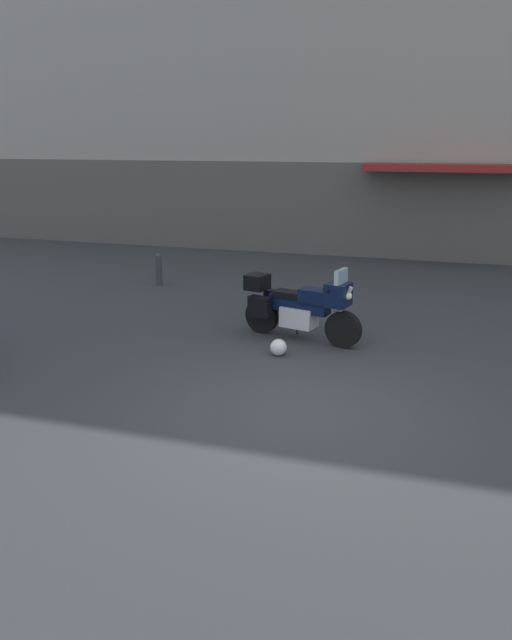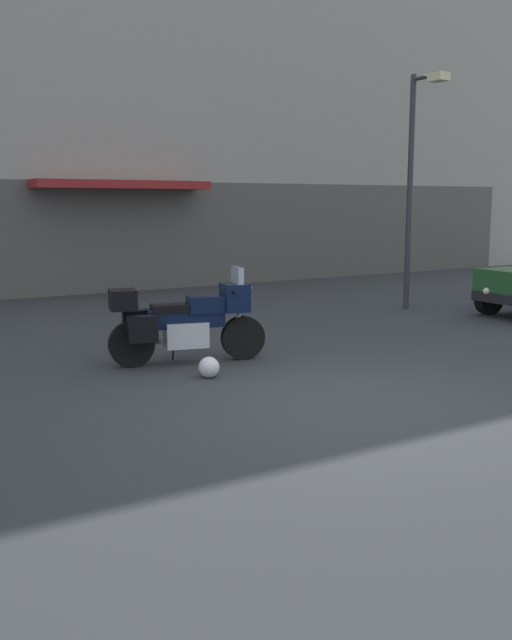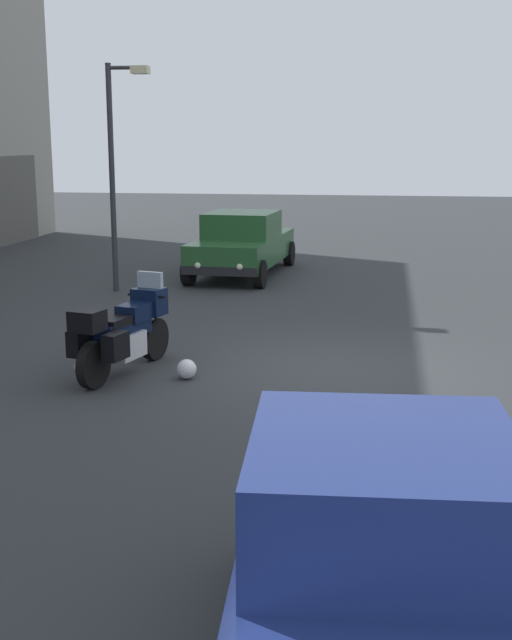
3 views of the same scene
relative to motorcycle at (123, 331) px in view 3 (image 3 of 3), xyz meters
The scene contains 6 objects.
ground_plane 3.07m from the motorcycle, 76.41° to the right, with size 80.00×80.00×0.00m, color #2D3033.
motorcycle is the anchor object (origin of this frame).
helmet 1.06m from the motorcycle, 97.22° to the right, with size 0.28×0.28×0.28m, color silver.
car_hatchback_near 7.54m from the motorcycle, 150.91° to the right, with size 3.96×2.03×1.64m.
car_sedan_far 9.05m from the motorcycle, ahead, with size 4.66×2.18×1.56m.
streetlamp_curbside 7.11m from the motorcycle, 18.38° to the left, with size 0.28×0.94×4.86m.
Camera 3 is at (-11.52, -0.69, 3.24)m, focal length 45.93 mm.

